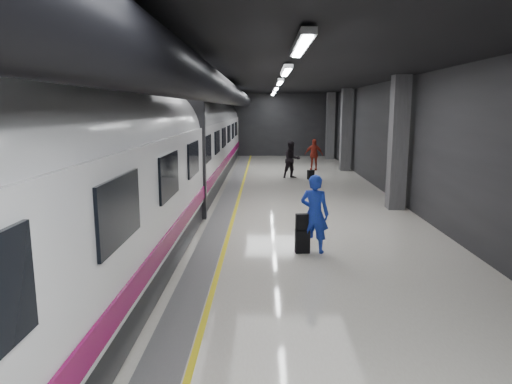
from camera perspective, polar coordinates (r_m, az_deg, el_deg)
ground at (r=13.93m, az=0.91°, el=-3.77°), size 40.00×40.00×0.00m
platform_hall at (r=14.47m, az=-0.20°, el=10.90°), size 10.02×40.02×4.51m
train at (r=13.96m, az=-12.56°, el=4.64°), size 3.05×38.00×4.05m
traveler_main at (r=10.93m, az=7.33°, el=-2.70°), size 0.80×0.67×1.89m
suitcase_main at (r=11.02m, az=5.82°, el=-6.13°), size 0.36×0.24×0.56m
shoulder_bag at (r=10.88m, az=5.76°, el=-3.75°), size 0.31×0.19×0.39m
traveler_far_a at (r=22.70m, az=4.49°, el=4.05°), size 1.10×0.99×1.84m
traveler_far_b at (r=25.93m, az=7.22°, el=4.67°), size 1.09×0.63×1.74m
suitcase_far at (r=22.47m, az=6.86°, el=2.16°), size 0.36×0.29×0.46m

